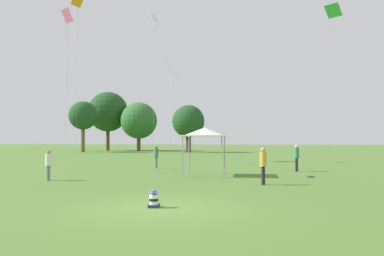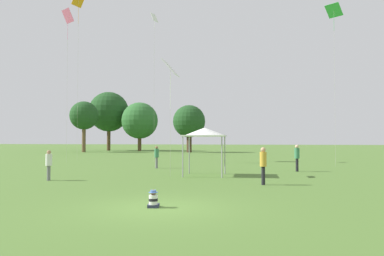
# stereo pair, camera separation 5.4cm
# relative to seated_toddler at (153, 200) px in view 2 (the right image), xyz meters

# --- Properties ---
(ground_plane) EXTENTS (300.00, 300.00, 0.00)m
(ground_plane) POSITION_rel_seated_toddler_xyz_m (0.22, -0.09, -0.24)
(ground_plane) COLOR #4C702D
(seated_toddler) EXTENTS (0.43, 0.50, 0.57)m
(seated_toddler) POSITION_rel_seated_toddler_xyz_m (0.00, 0.00, 0.00)
(seated_toddler) COLOR #282D47
(seated_toddler) RESTS_ON ground
(person_standing_0) EXTENTS (0.46, 0.46, 1.82)m
(person_standing_0) POSITION_rel_seated_toddler_xyz_m (3.53, 6.76, 0.86)
(person_standing_0) COLOR black
(person_standing_0) RESTS_ON ground
(person_standing_1) EXTENTS (0.48, 0.48, 1.69)m
(person_standing_1) POSITION_rel_seated_toddler_xyz_m (-4.45, 15.95, 0.77)
(person_standing_1) COLOR slate
(person_standing_1) RESTS_ON ground
(person_standing_2) EXTENTS (0.46, 0.46, 1.62)m
(person_standing_2) POSITION_rel_seated_toddler_xyz_m (-7.79, 6.63, 0.73)
(person_standing_2) COLOR slate
(person_standing_2) RESTS_ON ground
(person_standing_3) EXTENTS (0.38, 0.38, 1.83)m
(person_standing_3) POSITION_rel_seated_toddler_xyz_m (5.85, 14.88, 0.87)
(person_standing_3) COLOR black
(person_standing_3) RESTS_ON ground
(canopy_tent) EXTENTS (2.60, 2.60, 2.92)m
(canopy_tent) POSITION_rel_seated_toddler_xyz_m (0.05, 10.81, 2.39)
(canopy_tent) COLOR white
(canopy_tent) RESTS_ON ground
(kite_2) EXTENTS (1.47, 1.41, 13.22)m
(kite_2) POSITION_rel_seated_toddler_xyz_m (9.35, 20.20, 12.21)
(kite_2) COLOR green
(kite_2) RESTS_ON ground
(kite_3) EXTENTS (1.02, 1.49, 17.05)m
(kite_3) POSITION_rel_seated_toddler_xyz_m (-14.85, 23.25, 15.77)
(kite_3) COLOR orange
(kite_3) RESTS_ON ground
(kite_4) EXTENTS (1.42, 1.20, 14.61)m
(kite_4) POSITION_rel_seated_toddler_xyz_m (-14.71, 20.90, 13.43)
(kite_4) COLOR pink
(kite_4) RESTS_ON ground
(kite_5) EXTENTS (0.88, 1.29, 6.99)m
(kite_5) POSITION_rel_seated_toddler_xyz_m (-1.89, 9.95, 6.14)
(kite_5) COLOR white
(kite_5) RESTS_ON ground
(kite_6) EXTENTS (0.59, 0.94, 14.60)m
(kite_6) POSITION_rel_seated_toddler_xyz_m (-6.84, 23.35, 13.25)
(kite_6) COLOR white
(kite_6) RESTS_ON ground
(distant_tree_0) EXTENTS (4.96, 4.96, 8.89)m
(distant_tree_0) POSITION_rel_seated_toddler_xyz_m (-27.09, 49.04, 6.11)
(distant_tree_0) COLOR brown
(distant_tree_0) RESTS_ON ground
(distant_tree_1) EXTENTS (5.57, 5.57, 8.13)m
(distant_tree_1) POSITION_rel_seated_toddler_xyz_m (-8.77, 51.27, 5.04)
(distant_tree_1) COLOR #473323
(distant_tree_1) RESTS_ON ground
(distant_tree_2) EXTENTS (6.97, 6.97, 9.32)m
(distant_tree_2) POSITION_rel_seated_toddler_xyz_m (-19.49, 56.75, 5.57)
(distant_tree_2) COLOR brown
(distant_tree_2) RESTS_ON ground
(distant_tree_3) EXTENTS (7.91, 7.91, 11.69)m
(distant_tree_3) POSITION_rel_seated_toddler_xyz_m (-26.48, 58.42, 7.47)
(distant_tree_3) COLOR brown
(distant_tree_3) RESTS_ON ground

